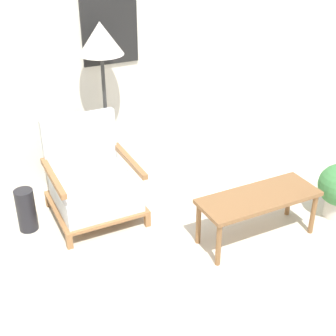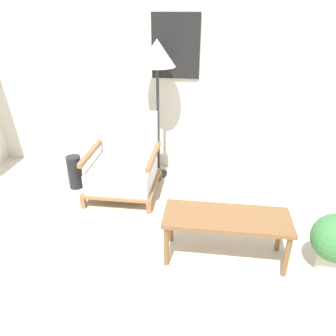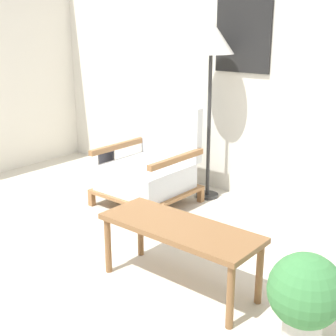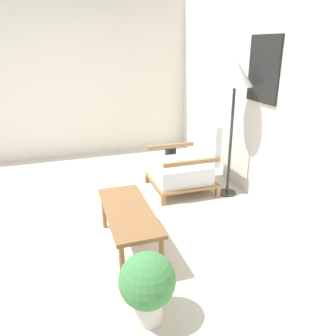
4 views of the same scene
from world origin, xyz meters
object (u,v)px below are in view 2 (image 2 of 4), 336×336
at_px(armchair, 124,166).
at_px(coffee_table, 226,222).
at_px(floor_lamp, 157,58).
at_px(vase, 75,172).
at_px(potted_plant, 335,241).

bearing_deg(armchair, coffee_table, -41.22).
xyz_separation_m(floor_lamp, vase, (-0.94, -0.45, -1.25)).
bearing_deg(vase, armchair, -1.91).
bearing_deg(armchair, potted_plant, -27.84).
distance_m(armchair, coffee_table, 1.50).
height_order(coffee_table, potted_plant, potted_plant).
relative_size(armchair, potted_plant, 1.68).
bearing_deg(potted_plant, coffee_table, 176.01).
xyz_separation_m(armchair, vase, (-0.61, 0.02, -0.12)).
relative_size(vase, potted_plant, 0.75).
bearing_deg(vase, coffee_table, -30.12).
distance_m(armchair, vase, 0.62).
bearing_deg(floor_lamp, armchair, -125.06).
xyz_separation_m(coffee_table, vase, (-1.74, 1.01, -0.17)).
distance_m(armchair, floor_lamp, 1.26).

